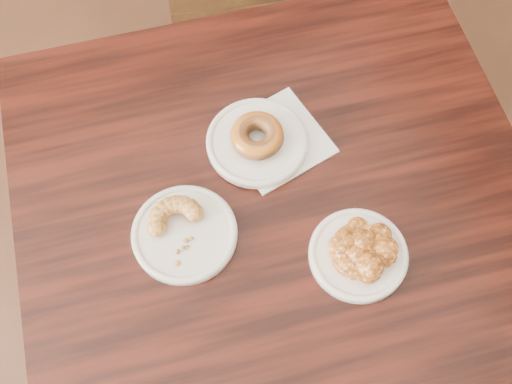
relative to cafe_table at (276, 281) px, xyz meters
name	(u,v)px	position (x,y,z in m)	size (l,w,h in m)	color
floor	(168,316)	(-0.25, 0.14, -0.38)	(5.00, 5.00, 0.00)	black
cafe_table	(276,281)	(0.00, 0.00, 0.00)	(0.89, 0.89, 0.75)	black
napkin	(276,139)	(0.05, 0.13, 0.38)	(0.16, 0.16, 0.00)	white
plate_donut	(257,142)	(0.01, 0.14, 0.39)	(0.18, 0.18, 0.01)	white
plate_cruller	(185,234)	(-0.17, 0.03, 0.38)	(0.17, 0.17, 0.01)	silver
plate_fritter	(358,255)	(0.08, -0.12, 0.38)	(0.16, 0.16, 0.01)	white
glazed_donut	(257,136)	(0.01, 0.14, 0.41)	(0.09, 0.09, 0.03)	#954D15
apple_fritter	(360,250)	(0.08, -0.12, 0.40)	(0.13, 0.13, 0.03)	#421F07
cruller_fragment	(183,229)	(-0.17, 0.03, 0.40)	(0.11, 0.11, 0.03)	brown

